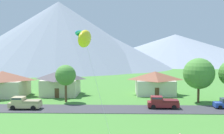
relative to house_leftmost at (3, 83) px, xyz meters
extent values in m
cube|color=#38383D|center=(25.09, -11.35, -2.74)|extent=(160.00, 6.16, 0.08)
cone|color=gray|center=(13.39, 87.15, 7.49)|extent=(79.67, 79.67, 20.53)
cone|color=gray|center=(66.65, 140.73, 7.66)|extent=(131.39, 131.39, 20.89)
cone|color=gray|center=(-9.08, 91.08, 15.42)|extent=(111.91, 111.91, 36.40)
cube|color=beige|center=(0.00, 0.00, -1.05)|extent=(9.68, 7.47, 3.46)
pyramid|color=brown|center=(0.00, 0.00, 1.63)|extent=(10.46, 8.07, 1.90)
cube|color=beige|center=(12.02, 1.89, -1.03)|extent=(7.50, 7.42, 3.50)
pyramid|color=#474247|center=(12.02, 1.89, 1.69)|extent=(8.10, 8.01, 1.93)
cube|color=brown|center=(12.02, -1.84, -1.78)|extent=(0.90, 0.06, 2.00)
cube|color=beige|center=(32.67, 2.86, -1.13)|extent=(8.22, 6.37, 3.30)
pyramid|color=brown|center=(32.67, 2.86, 1.43)|extent=(8.88, 6.88, 1.82)
cube|color=brown|center=(32.67, -0.34, -1.78)|extent=(0.90, 0.06, 2.00)
cylinder|color=brown|center=(14.72, -5.82, -0.94)|extent=(0.44, 0.44, 3.69)
sphere|color=#4C8938|center=(14.72, -5.82, 2.36)|extent=(3.88, 3.88, 3.88)
cylinder|color=brown|center=(39.67, -5.37, -1.13)|extent=(0.44, 0.44, 3.30)
sphere|color=#4C8938|center=(39.67, -5.37, 2.69)|extent=(5.79, 5.79, 5.79)
cylinder|color=black|center=(41.54, -11.17, -2.38)|extent=(0.65, 0.27, 0.64)
cylinder|color=black|center=(41.63, -9.33, -2.38)|extent=(0.65, 0.27, 0.64)
cube|color=#C6B284|center=(9.11, -11.72, -2.02)|extent=(5.23, 2.08, 0.84)
cube|color=#C6B284|center=(8.01, -11.71, -1.15)|extent=(1.93, 1.87, 0.90)
cube|color=#2D3847|center=(8.01, -11.71, -0.88)|extent=(1.65, 1.91, 0.28)
cube|color=tan|center=(10.26, -11.74, -1.42)|extent=(2.73, 2.00, 0.36)
cylinder|color=black|center=(7.39, -12.72, -2.32)|extent=(0.76, 0.29, 0.76)
cylinder|color=black|center=(7.43, -10.68, -2.32)|extent=(0.76, 0.29, 0.76)
cylinder|color=black|center=(10.79, -12.77, -2.32)|extent=(0.76, 0.29, 0.76)
cylinder|color=black|center=(10.83, -10.73, -2.32)|extent=(0.76, 0.29, 0.76)
cube|color=maroon|center=(32.19, -10.58, -2.02)|extent=(5.28, 2.21, 0.84)
cube|color=maroon|center=(31.09, -10.54, -1.15)|extent=(1.97, 1.92, 0.90)
cube|color=#2D3847|center=(31.09, -10.54, -0.88)|extent=(1.69, 1.95, 0.28)
cube|color=maroon|center=(33.34, -10.63, -1.42)|extent=(2.78, 2.07, 0.36)
cylinder|color=black|center=(30.45, -11.53, -2.32)|extent=(0.77, 0.31, 0.76)
cylinder|color=black|center=(30.53, -9.49, -2.32)|extent=(0.77, 0.31, 0.76)
cylinder|color=black|center=(33.84, -11.67, -2.32)|extent=(0.77, 0.31, 0.76)
cylinder|color=black|center=(33.93, -9.64, -2.32)|extent=(0.77, 0.31, 0.76)
ellipsoid|color=yellow|center=(21.15, -26.62, 8.33)|extent=(1.94, 3.31, 2.03)
ellipsoid|color=#1EB2D1|center=(20.71, -26.54, 8.89)|extent=(1.03, 3.19, 0.70)
cylinder|color=silver|center=(22.64, -28.71, 3.55)|extent=(3.01, 4.21, 9.57)
sphere|color=tan|center=(30.83, -28.48, -1.21)|extent=(0.21, 0.21, 0.21)
camera|label=1|loc=(24.77, -53.77, 7.27)|focal=41.40mm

